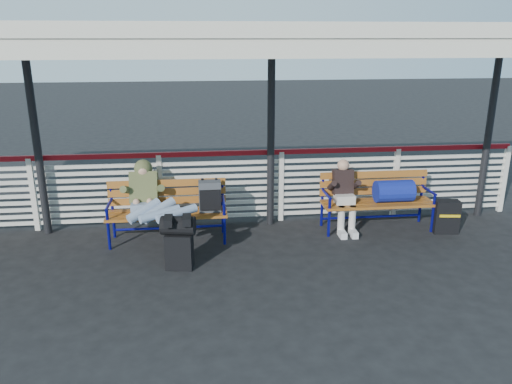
{
  "coord_description": "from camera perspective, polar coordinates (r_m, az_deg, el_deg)",
  "views": [
    {
      "loc": [
        0.66,
        -6.03,
        3.02
      ],
      "look_at": [
        1.47,
        1.0,
        0.8
      ],
      "focal_mm": 35.0,
      "sensor_mm": 36.0,
      "label": 1
    }
  ],
  "objects": [
    {
      "name": "companion_person",
      "position": [
        8.08,
        10.06,
        -0.34
      ],
      "size": [
        0.32,
        0.66,
        1.15
      ],
      "color": "beige",
      "rests_on": "ground"
    },
    {
      "name": "suitcase_side",
      "position": [
        8.52,
        20.9,
        -2.65
      ],
      "size": [
        0.41,
        0.28,
        0.53
      ],
      "rotation": [
        0.0,
        0.0,
        -0.13
      ],
      "color": "black",
      "rests_on": "ground"
    },
    {
      "name": "bench_left",
      "position": [
        7.68,
        -8.55,
        -1.18
      ],
      "size": [
        1.8,
        0.56,
        0.94
      ],
      "color": "#AF5E21",
      "rests_on": "ground"
    },
    {
      "name": "bench_right",
      "position": [
        8.3,
        14.57,
        -0.13
      ],
      "size": [
        1.8,
        0.56,
        0.92
      ],
      "color": "#AF5E21",
      "rests_on": "ground"
    },
    {
      "name": "fence",
      "position": [
        8.3,
        -10.87,
        0.56
      ],
      "size": [
        12.08,
        0.08,
        1.24
      ],
      "color": "silver",
      "rests_on": "ground"
    },
    {
      "name": "traveler_man",
      "position": [
        7.35,
        -11.43,
        -1.57
      ],
      "size": [
        0.94,
        1.64,
        0.77
      ],
      "color": "#90A7C2",
      "rests_on": "ground"
    },
    {
      "name": "ground",
      "position": [
        6.78,
        -11.63,
        -9.45
      ],
      "size": [
        60.0,
        60.0,
        0.0
      ],
      "primitive_type": "plane",
      "color": "black",
      "rests_on": "ground"
    },
    {
      "name": "luggage_stack",
      "position": [
        6.78,
        -8.81,
        -5.5
      ],
      "size": [
        0.49,
        0.33,
        0.75
      ],
      "rotation": [
        0.0,
        0.0,
        -0.18
      ],
      "color": "black",
      "rests_on": "ground"
    },
    {
      "name": "canopy",
      "position": [
        6.93,
        -12.62,
        17.16
      ],
      "size": [
        12.6,
        3.6,
        3.16
      ],
      "color": "silver",
      "rests_on": "ground"
    }
  ]
}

